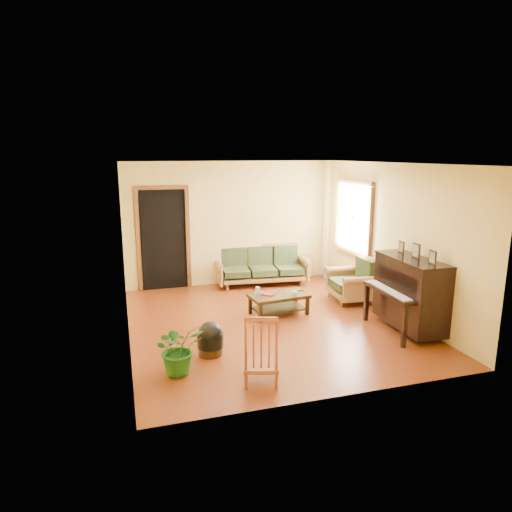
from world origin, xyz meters
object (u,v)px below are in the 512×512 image
object	(u,v)px
ceramic_crock	(327,272)
piano	(410,295)
footstool	(210,342)
red_chair	(261,347)
potted_plant	(179,348)
sofa	(262,266)
armchair	(351,279)
coffee_table	(279,304)

from	to	relation	value
ceramic_crock	piano	bearing A→B (deg)	-92.31
footstool	red_chair	world-z (taller)	red_chair
red_chair	potted_plant	bearing A→B (deg)	168.15
piano	footstool	bearing A→B (deg)	-178.22
footstool	sofa	bearing A→B (deg)	60.79
armchair	red_chair	world-z (taller)	red_chair
red_chair	potted_plant	world-z (taller)	red_chair
sofa	ceramic_crock	bearing A→B (deg)	7.61
coffee_table	potted_plant	bearing A→B (deg)	-139.07
footstool	potted_plant	size ratio (longest dim) A/B	0.55
sofa	footstool	distance (m)	3.60
red_chair	potted_plant	size ratio (longest dim) A/B	1.34
red_chair	ceramic_crock	xyz separation A→B (m)	(2.87, 4.15, -0.32)
armchair	potted_plant	distance (m)	4.04
red_chair	ceramic_crock	size ratio (longest dim) A/B	3.37
coffee_table	footstool	world-z (taller)	coffee_table
sofa	potted_plant	xyz separation A→B (m)	(-2.24, -3.57, -0.07)
footstool	potted_plant	distance (m)	0.67
coffee_table	potted_plant	world-z (taller)	potted_plant
sofa	red_chair	xyz separation A→B (m)	(-1.31, -4.09, 0.04)
footstool	red_chair	xyz separation A→B (m)	(0.44, -0.96, 0.28)
coffee_table	piano	xyz separation A→B (m)	(1.72, -1.29, 0.41)
armchair	red_chair	size ratio (longest dim) A/B	0.96
coffee_table	piano	distance (m)	2.19
sofa	coffee_table	bearing A→B (deg)	-93.48
footstool	ceramic_crock	bearing A→B (deg)	43.96
ceramic_crock	coffee_table	bearing A→B (deg)	-133.72
red_chair	ceramic_crock	distance (m)	5.06
sofa	piano	size ratio (longest dim) A/B	1.44
footstool	potted_plant	world-z (taller)	potted_plant
coffee_table	footstool	size ratio (longest dim) A/B	2.71
sofa	piano	world-z (taller)	piano
sofa	coffee_table	size ratio (longest dim) A/B	1.91
coffee_table	ceramic_crock	size ratio (longest dim) A/B	3.75
sofa	footstool	size ratio (longest dim) A/B	5.17
armchair	piano	xyz separation A→B (m)	(0.17, -1.61, 0.16)
armchair	footstool	world-z (taller)	armchair
footstool	red_chair	bearing A→B (deg)	-65.20
coffee_table	red_chair	distance (m)	2.45
coffee_table	ceramic_crock	xyz separation A→B (m)	(1.85, 1.94, -0.05)
armchair	potted_plant	bearing A→B (deg)	-146.07
footstool	red_chair	size ratio (longest dim) A/B	0.41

